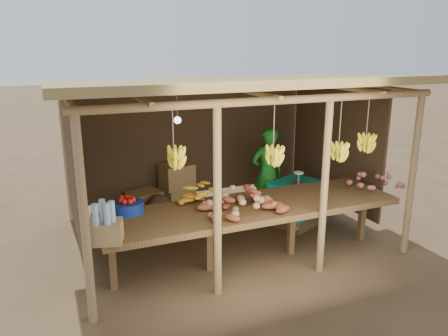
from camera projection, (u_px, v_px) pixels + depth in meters
name	position (u px, v px, depth m)	size (l,w,h in m)	color
ground	(224.00, 234.00, 6.67)	(60.00, 60.00, 0.00)	brown
stall_structure	(227.00, 110.00, 6.09)	(4.70, 3.50, 2.43)	#95754C
counter	(252.00, 209.00, 5.63)	(3.90, 1.05, 0.80)	brown
potato_heap	(241.00, 197.00, 5.35)	(0.91, 0.55, 0.36)	#AB7F58
sweet_potato_heap	(242.00, 197.00, 5.36)	(0.97, 0.58, 0.36)	#9E4628
onion_heap	(376.00, 177.00, 6.19)	(0.78, 0.47, 0.36)	#C96164
banana_pile	(202.00, 189.00, 5.69)	(0.59, 0.35, 0.35)	gold
tomato_basin	(127.00, 206.00, 5.34)	(0.39, 0.39, 0.21)	navy
bottle_box	(104.00, 227.00, 4.51)	(0.42, 0.37, 0.45)	#997444
vendor	(267.00, 174.00, 7.16)	(0.55, 0.36, 1.51)	#176A1B
tarp_crate	(297.00, 202.00, 6.96)	(0.97, 0.92, 0.92)	brown
carton_stack	(167.00, 193.00, 7.43)	(1.17, 0.52, 0.83)	#997444
burlap_sacks	(147.00, 210.00, 6.95)	(0.82, 0.43, 0.58)	#473421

